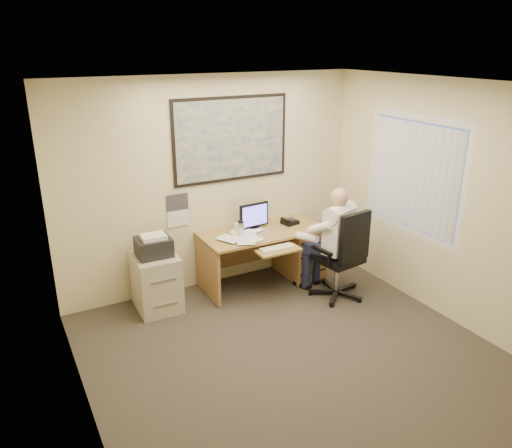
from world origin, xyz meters
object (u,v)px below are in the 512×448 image
filing_cabinet (156,277)px  person (337,243)px  office_chair (339,272)px  desk (283,248)px

filing_cabinet → person: size_ratio=0.68×
office_chair → person: (0.01, 0.08, 0.36)m
person → desk: bearing=95.1°
filing_cabinet → person: 2.25m
desk → filing_cabinet: (-1.76, 0.01, -0.03)m
office_chair → person: person is taller
office_chair → person: 0.37m
desk → filing_cabinet: 1.76m
office_chair → person: bearing=76.8°
filing_cabinet → office_chair: bearing=-20.2°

